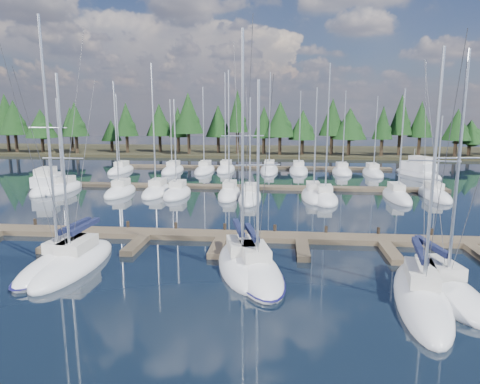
# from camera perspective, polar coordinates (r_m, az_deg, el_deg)

# --- Properties ---
(ground) EXTENTS (260.00, 260.00, 0.00)m
(ground) POSITION_cam_1_polar(r_m,az_deg,el_deg) (45.10, -0.21, -1.77)
(ground) COLOR black
(ground) RESTS_ON ground
(far_shore) EXTENTS (220.00, 30.00, 0.60)m
(far_shore) POSITION_cam_1_polar(r_m,az_deg,el_deg) (104.34, 3.06, 5.45)
(far_shore) COLOR #2B2818
(far_shore) RESTS_ON ground
(main_dock) EXTENTS (44.00, 6.13, 0.90)m
(main_dock) POSITION_cam_1_polar(r_m,az_deg,el_deg) (32.88, -2.41, -6.13)
(main_dock) COLOR brown
(main_dock) RESTS_ON ground
(back_docks) EXTENTS (50.00, 21.80, 0.40)m
(back_docks) POSITION_cam_1_polar(r_m,az_deg,el_deg) (64.27, 1.52, 2.14)
(back_docks) COLOR brown
(back_docks) RESTS_ON ground
(front_sailboat_1) EXTENTS (3.79, 9.43, 15.93)m
(front_sailboat_1) POSITION_cam_1_polar(r_m,az_deg,el_deg) (29.88, -22.49, -8.51)
(front_sailboat_1) COLOR silver
(front_sailboat_1) RESTS_ON ground
(front_sailboat_2) EXTENTS (3.12, 9.16, 12.68)m
(front_sailboat_2) POSITION_cam_1_polar(r_m,az_deg,el_deg) (29.36, -21.14, -8.79)
(front_sailboat_2) COLOR silver
(front_sailboat_2) RESTS_ON ground
(front_sailboat_3) EXTENTS (4.63, 9.03, 15.09)m
(front_sailboat_3) POSITION_cam_1_polar(r_m,az_deg,el_deg) (27.23, 0.20, -9.53)
(front_sailboat_3) COLOR silver
(front_sailboat_3) RESTS_ON ground
(front_sailboat_4) EXTENTS (4.99, 9.25, 12.23)m
(front_sailboat_4) POSITION_cam_1_polar(r_m,az_deg,el_deg) (26.22, 2.12, -10.40)
(front_sailboat_4) COLOR silver
(front_sailboat_4) RESTS_ON ground
(front_sailboat_5) EXTENTS (4.26, 10.43, 13.43)m
(front_sailboat_5) POSITION_cam_1_polar(r_m,az_deg,el_deg) (24.64, 23.00, -12.67)
(front_sailboat_5) COLOR silver
(front_sailboat_5) RESTS_ON ground
(front_sailboat_6) EXTENTS (4.21, 8.53, 13.47)m
(front_sailboat_6) POSITION_cam_1_polar(r_m,az_deg,el_deg) (26.06, 25.32, -11.57)
(front_sailboat_6) COLOR silver
(front_sailboat_6) RESTS_ON ground
(back_sailboat_rows) EXTENTS (47.24, 33.89, 16.69)m
(back_sailboat_rows) POSITION_cam_1_polar(r_m,az_deg,el_deg) (60.05, 0.98, 1.60)
(back_sailboat_rows) COLOR silver
(back_sailboat_rows) RESTS_ON ground
(motor_yacht_left) EXTENTS (4.99, 10.02, 4.80)m
(motor_yacht_left) POSITION_cam_1_polar(r_m,az_deg,el_deg) (58.55, -24.22, 0.68)
(motor_yacht_left) COLOR silver
(motor_yacht_left) RESTS_ON ground
(motor_yacht_right) EXTENTS (6.78, 10.30, 4.91)m
(motor_yacht_right) POSITION_cam_1_polar(r_m,az_deg,el_deg) (71.85, 22.60, 2.49)
(motor_yacht_right) COLOR silver
(motor_yacht_right) RESTS_ON ground
(tree_line) EXTENTS (184.47, 11.55, 13.90)m
(tree_line) POSITION_cam_1_polar(r_m,az_deg,el_deg) (94.05, 3.09, 9.26)
(tree_line) COLOR black
(tree_line) RESTS_ON far_shore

